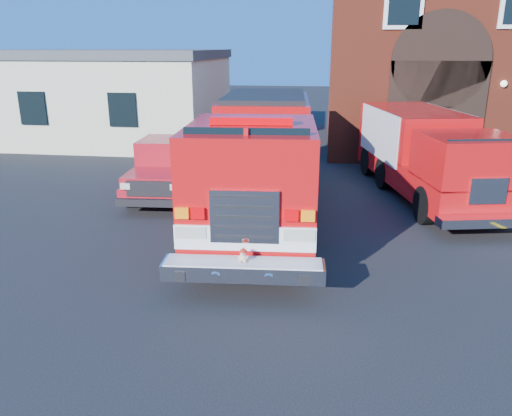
# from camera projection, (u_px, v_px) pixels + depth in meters

# --- Properties ---
(ground) EXTENTS (100.00, 100.00, 0.00)m
(ground) POSITION_uv_depth(u_px,v_px,m) (263.00, 244.00, 11.92)
(ground) COLOR black
(ground) RESTS_ON ground
(parking_stripe_mid) EXTENTS (0.12, 3.00, 0.01)m
(parking_stripe_mid) POSITION_uv_depth(u_px,v_px,m) (496.00, 205.00, 14.84)
(parking_stripe_mid) COLOR gold
(parking_stripe_mid) RESTS_ON ground
(parking_stripe_far) EXTENTS (0.12, 3.00, 0.01)m
(parking_stripe_far) POSITION_uv_depth(u_px,v_px,m) (469.00, 180.00, 17.67)
(parking_stripe_far) COLOR gold
(parking_stripe_far) RESTS_ON ground
(fire_station) EXTENTS (15.20, 10.20, 8.45)m
(fire_station) POSITION_uv_depth(u_px,v_px,m) (498.00, 52.00, 22.61)
(fire_station) COLOR maroon
(fire_station) RESTS_ON ground
(side_building) EXTENTS (10.20, 8.20, 4.35)m
(side_building) POSITION_uv_depth(u_px,v_px,m) (115.00, 95.00, 24.66)
(side_building) COLOR beige
(side_building) RESTS_ON ground
(fire_engine) EXTENTS (3.50, 10.32, 3.13)m
(fire_engine) POSITION_uv_depth(u_px,v_px,m) (260.00, 157.00, 13.65)
(fire_engine) COLOR black
(fire_engine) RESTS_ON ground
(pickup_truck) EXTENTS (2.27, 5.51, 1.77)m
(pickup_truck) POSITION_uv_depth(u_px,v_px,m) (173.00, 166.00, 16.04)
(pickup_truck) COLOR black
(pickup_truck) RESTS_ON ground
(secondary_truck) EXTENTS (3.96, 8.15, 2.54)m
(secondary_truck) POSITION_uv_depth(u_px,v_px,m) (427.00, 152.00, 15.49)
(secondary_truck) COLOR black
(secondary_truck) RESTS_ON ground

